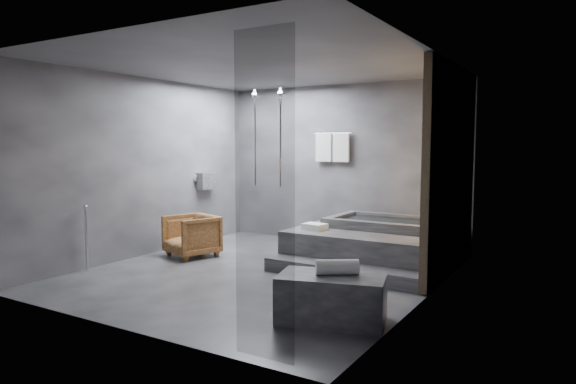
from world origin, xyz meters
The scene contains 7 objects.
room centered at (0.40, 0.24, 1.73)m, with size 5.00×5.04×2.82m.
tub_deck centered at (1.05, 1.45, 0.25)m, with size 2.20×2.00×0.50m, color #313134.
tub_step centered at (1.05, 0.27, 0.09)m, with size 2.20×0.36×0.18m, color #313134.
concrete_bench centered at (1.67, -1.28, 0.24)m, with size 1.05×0.58×0.47m, color #38383B.
driftwood_chair centered at (-1.54, 0.27, 0.33)m, with size 0.70×0.72×0.66m, color #4C2B13.
rolled_towel centered at (1.70, -1.23, 0.55)m, with size 0.15×0.15×0.43m, color white.
deck_towel centered at (0.32, 0.89, 0.54)m, with size 0.33×0.24×0.09m, color white.
Camera 1 is at (3.86, -5.76, 1.76)m, focal length 32.00 mm.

